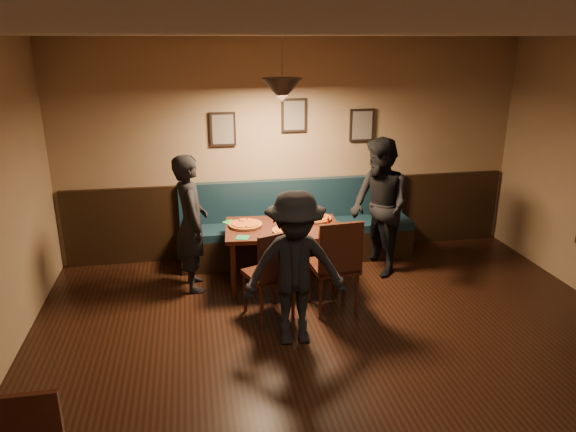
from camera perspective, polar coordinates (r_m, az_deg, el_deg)
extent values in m
plane|color=black|center=(4.44, 9.69, -20.62)|extent=(7.00, 7.00, 0.00)
plane|color=silver|center=(3.46, 12.31, 18.35)|extent=(7.00, 7.00, 0.00)
plane|color=#8C704F|center=(6.97, 0.57, 7.06)|extent=(6.00, 0.00, 6.00)
cube|color=black|center=(7.18, 0.59, -0.05)|extent=(5.88, 0.06, 1.00)
cube|color=black|center=(6.78, -6.96, 9.17)|extent=(0.32, 0.04, 0.42)
cube|color=black|center=(6.87, 0.63, 10.69)|extent=(0.32, 0.04, 0.42)
cube|color=black|center=(7.11, 7.86, 9.58)|extent=(0.32, 0.04, 0.42)
cone|color=black|center=(5.85, -0.64, 13.27)|extent=(0.44, 0.44, 0.25)
cube|color=black|center=(6.31, -0.57, -4.16)|extent=(1.38, 0.95, 0.70)
imported|color=black|center=(6.13, -10.29, -0.78)|extent=(0.45, 0.62, 1.58)
imported|color=black|center=(6.54, 9.72, 0.92)|extent=(0.80, 0.93, 1.68)
imported|color=black|center=(4.97, 0.77, -5.68)|extent=(0.98, 0.58, 1.50)
cylinder|color=gold|center=(6.21, -4.57, -0.90)|extent=(0.46, 0.46, 0.04)
cylinder|color=orange|center=(6.01, -0.05, -1.55)|extent=(0.44, 0.44, 0.04)
cylinder|color=orange|center=(6.42, 2.99, -0.23)|extent=(0.42, 0.42, 0.04)
cylinder|color=black|center=(5.97, 5.31, -1.30)|extent=(0.08, 0.08, 0.14)
cylinder|color=#8F1304|center=(6.21, 4.32, -0.50)|extent=(0.04, 0.04, 0.13)
cube|color=#217B29|center=(6.37, -6.21, -0.65)|extent=(0.19, 0.19, 0.01)
cube|color=#1C6A37|center=(5.87, -4.87, -2.31)|extent=(0.18, 0.18, 0.01)
cube|color=white|center=(5.87, -0.39, -2.24)|extent=(0.20, 0.08, 0.00)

